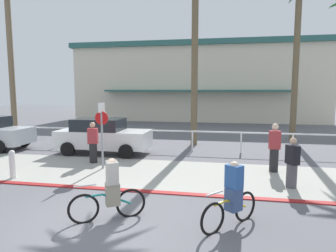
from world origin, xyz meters
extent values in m
plane|color=#5B5B60|center=(0.00, 10.00, 0.00)|extent=(80.00, 80.00, 0.00)
cube|color=#9E9E93|center=(0.00, 4.20, 0.01)|extent=(44.00, 4.00, 0.02)
cube|color=maroon|center=(0.00, 2.20, 0.01)|extent=(44.00, 0.24, 0.03)
cube|color=beige|center=(-0.06, 26.37, 3.60)|extent=(24.50, 8.74, 7.20)
cube|color=#2D605B|center=(-0.06, 26.37, 7.45)|extent=(25.10, 9.34, 0.50)
cube|color=#2D605B|center=(-0.06, 21.50, 3.00)|extent=(17.15, 1.20, 0.16)
cylinder|color=white|center=(0.00, 8.50, 1.00)|extent=(21.32, 0.08, 0.08)
cylinder|color=white|center=(-8.29, 8.50, 0.50)|extent=(0.08, 0.08, 1.00)
cylinder|color=white|center=(-5.92, 8.50, 0.50)|extent=(0.08, 0.08, 1.00)
cylinder|color=white|center=(-3.55, 8.50, 0.50)|extent=(0.08, 0.08, 1.00)
cylinder|color=white|center=(-1.18, 8.50, 0.50)|extent=(0.08, 0.08, 1.00)
cylinder|color=white|center=(1.18, 8.50, 0.50)|extent=(0.08, 0.08, 1.00)
cylinder|color=white|center=(3.55, 8.50, 0.50)|extent=(0.08, 0.08, 1.00)
cylinder|color=white|center=(5.92, 8.50, 0.50)|extent=(0.08, 0.08, 1.00)
cylinder|color=gray|center=(-1.87, 4.47, 1.10)|extent=(0.08, 0.08, 2.20)
cube|color=white|center=(-1.87, 4.47, 2.38)|extent=(0.04, 0.56, 0.36)
cylinder|color=red|center=(-1.87, 4.47, 1.98)|extent=(0.52, 0.03, 0.52)
cylinder|color=white|center=(-4.40, 2.66, 0.42)|extent=(0.20, 0.20, 0.85)
sphere|color=white|center=(-4.40, 2.66, 0.90)|extent=(0.20, 0.20, 0.20)
cylinder|color=#756047|center=(-11.10, 11.43, 4.79)|extent=(0.36, 0.36, 9.59)
cylinder|color=brown|center=(1.07, 10.33, 4.52)|extent=(0.36, 0.36, 9.04)
cylinder|color=brown|center=(6.79, 12.81, 4.40)|extent=(0.36, 0.36, 8.80)
cylinder|color=black|center=(-7.88, 7.97, 0.33)|extent=(0.66, 0.22, 0.66)
cube|color=white|center=(-2.94, 7.18, 0.73)|extent=(4.40, 1.80, 0.80)
cube|color=#1E2328|center=(-3.19, 7.18, 1.41)|extent=(2.29, 1.58, 0.56)
cylinder|color=black|center=(-1.54, 8.08, 0.33)|extent=(0.66, 0.22, 0.66)
cylinder|color=black|center=(-1.54, 6.28, 0.33)|extent=(0.66, 0.22, 0.66)
cylinder|color=black|center=(-4.35, 8.08, 0.33)|extent=(0.66, 0.22, 0.66)
cylinder|color=black|center=(-4.35, 6.28, 0.33)|extent=(0.66, 0.22, 0.66)
torus|color=black|center=(2.55, -0.09, 0.33)|extent=(0.52, 0.58, 0.72)
torus|color=black|center=(3.27, 0.74, 0.33)|extent=(0.52, 0.58, 0.72)
cylinder|color=gold|center=(3.05, 0.49, 0.48)|extent=(0.49, 0.55, 0.35)
cylinder|color=gold|center=(2.70, 0.09, 0.62)|extent=(0.29, 0.32, 0.07)
cylinder|color=gold|center=(2.99, 0.42, 0.55)|extent=(0.05, 0.05, 0.44)
cylinder|color=silver|center=(2.58, -0.05, 0.88)|extent=(0.35, 0.40, 0.04)
cube|color=#384C7A|center=(2.99, 0.42, 0.61)|extent=(0.42, 0.43, 0.52)
cube|color=#2D5699|center=(2.99, 0.42, 1.13)|extent=(0.43, 0.42, 0.52)
sphere|color=beige|center=(2.99, 0.42, 1.36)|extent=(0.22, 0.22, 0.22)
torus|color=black|center=(-0.38, -0.12, 0.33)|extent=(0.65, 0.41, 0.72)
torus|color=black|center=(0.57, 0.43, 0.33)|extent=(0.65, 0.41, 0.72)
cylinder|color=#197F7A|center=(0.28, 0.26, 0.48)|extent=(0.62, 0.39, 0.35)
cylinder|color=#197F7A|center=(-0.17, 0.00, 0.62)|extent=(0.36, 0.23, 0.07)
cylinder|color=#197F7A|center=(0.20, 0.22, 0.55)|extent=(0.05, 0.05, 0.44)
cylinder|color=silver|center=(-0.34, -0.09, 0.88)|extent=(0.45, 0.28, 0.04)
cube|color=gray|center=(0.20, 0.22, 0.61)|extent=(0.42, 0.40, 0.52)
cube|color=#B7B2A8|center=(0.20, 0.22, 1.13)|extent=(0.40, 0.42, 0.52)
sphere|color=beige|center=(0.20, 0.22, 1.36)|extent=(0.22, 0.22, 0.22)
cylinder|color=#232326|center=(-2.62, 5.26, 0.42)|extent=(0.38, 0.38, 0.83)
cube|color=#A33338|center=(-2.62, 5.26, 1.15)|extent=(0.44, 0.33, 0.64)
sphere|color=#D6A884|center=(-2.62, 5.26, 1.61)|extent=(0.23, 0.23, 0.23)
cylinder|color=#232326|center=(4.58, 5.23, 0.44)|extent=(0.32, 0.32, 0.88)
cube|color=#A33338|center=(4.58, 5.23, 1.21)|extent=(0.40, 0.26, 0.68)
sphere|color=beige|center=(4.58, 5.23, 1.70)|extent=(0.24, 0.24, 0.24)
cylinder|color=#4C4C51|center=(4.83, 3.40, 0.38)|extent=(0.43, 0.43, 0.76)
cube|color=black|center=(4.83, 3.40, 1.06)|extent=(0.41, 0.47, 0.59)
sphere|color=#D6A884|center=(4.83, 3.40, 1.49)|extent=(0.21, 0.21, 0.21)
camera|label=1|loc=(2.75, -6.20, 3.03)|focal=31.96mm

